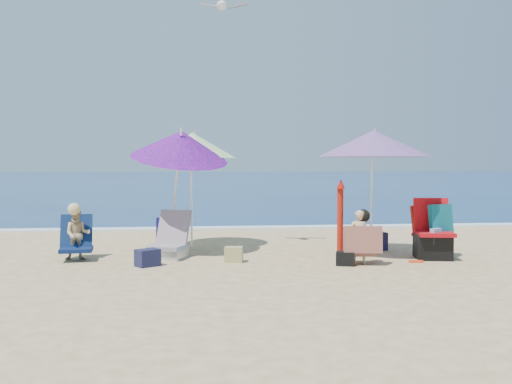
{
  "coord_description": "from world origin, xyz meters",
  "views": [
    {
      "loc": [
        -1.32,
        -8.82,
        1.62
      ],
      "look_at": [
        -0.3,
        1.0,
        1.1
      ],
      "focal_mm": 40.78,
      "sensor_mm": 36.0,
      "label": 1
    }
  ],
  "objects": [
    {
      "name": "camp_chair_right",
      "position": [
        2.67,
        0.6,
        0.33
      ],
      "size": [
        0.63,
        0.79,
        0.91
      ],
      "color": "#A60B1E",
      "rests_on": "ground"
    },
    {
      "name": "chair_navy",
      "position": [
        -1.78,
        1.28,
        0.17
      ],
      "size": [
        0.52,
        0.57,
        0.63
      ],
      "color": "#0C0C45",
      "rests_on": "ground"
    },
    {
      "name": "person_center",
      "position": [
        1.25,
        0.02,
        0.42
      ],
      "size": [
        0.62,
        0.54,
        0.87
      ],
      "color": "tan",
      "rests_on": "ground"
    },
    {
      "name": "chair_rainbow",
      "position": [
        -1.78,
        0.98,
        0.21
      ],
      "size": [
        0.77,
        0.86,
        0.79
      ],
      "color": "#DE654E",
      "rests_on": "ground"
    },
    {
      "name": "bag_black_a",
      "position": [
        -1.8,
        1.06,
        0.11
      ],
      "size": [
        0.34,
        0.27,
        0.23
      ],
      "color": "black",
      "rests_on": "ground"
    },
    {
      "name": "camp_chair_left",
      "position": [
        2.6,
        0.43,
        0.3
      ],
      "size": [
        0.67,
        0.71,
        1.0
      ],
      "color": "#AF0C13",
      "rests_on": "ground"
    },
    {
      "name": "bag_black_b",
      "position": [
        0.99,
        -0.04,
        0.11
      ],
      "size": [
        0.32,
        0.27,
        0.22
      ],
      "color": "black",
      "rests_on": "ground"
    },
    {
      "name": "umbrella_turquoise",
      "position": [
        1.69,
        0.8,
        1.92
      ],
      "size": [
        2.52,
        2.52,
        2.19
      ],
      "color": "white",
      "rests_on": "ground"
    },
    {
      "name": "bag_navy_a",
      "position": [
        -2.07,
        0.21,
        0.13
      ],
      "size": [
        0.42,
        0.4,
        0.26
      ],
      "color": "#1C1D3D",
      "rests_on": "ground"
    },
    {
      "name": "seagull",
      "position": [
        -0.83,
        1.7,
        4.4
      ],
      "size": [
        0.87,
        0.43,
        0.15
      ],
      "color": "white"
    },
    {
      "name": "bag_tan",
      "position": [
        -0.72,
        0.45,
        0.12
      ],
      "size": [
        0.32,
        0.25,
        0.25
      ],
      "color": "tan",
      "rests_on": "ground"
    },
    {
      "name": "ground",
      "position": [
        0.0,
        0.0,
        0.0
      ],
      "size": [
        120.0,
        120.0,
        0.0
      ],
      "color": "#D8BC84",
      "rests_on": "ground"
    },
    {
      "name": "bag_navy_b",
      "position": [
        1.9,
        1.46,
        0.16
      ],
      "size": [
        0.51,
        0.43,
        0.33
      ],
      "color": "#1E1C3D",
      "rests_on": "ground"
    },
    {
      "name": "person_left",
      "position": [
        -3.27,
        0.95,
        0.43
      ],
      "size": [
        0.59,
        0.69,
        0.94
      ],
      "color": "tan",
      "rests_on": "ground"
    },
    {
      "name": "foam",
      "position": [
        0.0,
        5.1,
        0.02
      ],
      "size": [
        120.0,
        0.5,
        0.04
      ],
      "color": "white",
      "rests_on": "ground"
    },
    {
      "name": "umbrella_blue",
      "position": [
        -1.58,
        1.36,
        1.91
      ],
      "size": [
        2.24,
        2.27,
        2.33
      ],
      "color": "silver",
      "rests_on": "ground"
    },
    {
      "name": "umbrella_striped",
      "position": [
        -1.38,
        2.17,
        1.92
      ],
      "size": [
        2.16,
        2.16,
        2.2
      ],
      "color": "white",
      "rests_on": "ground"
    },
    {
      "name": "furled_umbrella",
      "position": [
        1.05,
        0.53,
        0.73
      ],
      "size": [
        0.17,
        0.18,
        1.33
      ],
      "color": "#A8190C",
      "rests_on": "ground"
    },
    {
      "name": "orange_item",
      "position": [
        2.19,
        0.11,
        0.02
      ],
      "size": [
        0.23,
        0.11,
        0.03
      ],
      "color": "#E54018",
      "rests_on": "ground"
    },
    {
      "name": "sea",
      "position": [
        0.0,
        45.0,
        -0.05
      ],
      "size": [
        120.0,
        80.0,
        0.12
      ],
      "color": "navy",
      "rests_on": "ground"
    }
  ]
}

